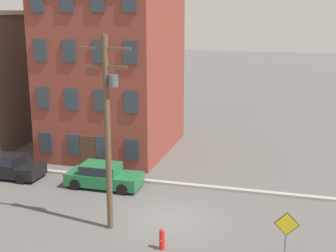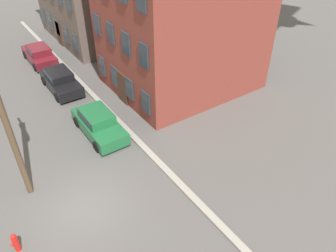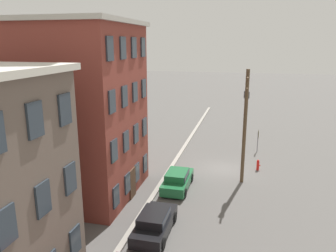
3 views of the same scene
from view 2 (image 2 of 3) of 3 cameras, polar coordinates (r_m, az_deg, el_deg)
ground_plane at (r=16.19m, az=-14.34°, el=-13.65°), size 200.00×200.00×0.00m
kerb_strip at (r=17.40m, az=-0.63°, el=-7.42°), size 56.00×0.36×0.16m
car_maroon at (r=30.13m, az=-21.50°, el=11.59°), size 4.40×1.92×1.43m
car_black at (r=25.23m, az=-18.21°, el=7.62°), size 4.40×1.92×1.43m
car_green at (r=19.92m, az=-12.02°, el=0.60°), size 4.40×1.92×1.43m
fire_hydrant at (r=15.33m, az=-25.02°, el=-17.88°), size 0.24×0.34×0.96m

